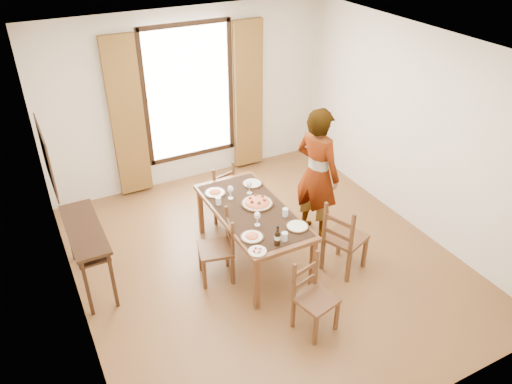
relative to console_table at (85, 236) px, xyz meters
name	(u,v)px	position (x,y,z in m)	size (l,w,h in m)	color
ground	(265,260)	(2.03, -0.60, -0.68)	(5.00, 5.00, 0.00)	#53331A
room_shell	(260,149)	(2.03, -0.47, 0.86)	(4.60, 5.10, 2.74)	silver
console_table	(85,236)	(0.00, 0.00, 0.00)	(0.38, 1.20, 0.80)	#321C10
dining_table	(252,214)	(1.91, -0.49, 0.00)	(0.86, 1.77, 0.76)	brown
chair_west	(218,249)	(1.38, -0.62, -0.27)	(0.48, 0.48, 0.90)	#55321C
chair_north	(218,192)	(1.92, 0.60, -0.27)	(0.48, 0.48, 0.89)	#55321C
chair_south	(314,299)	(1.95, -1.84, -0.28)	(0.46, 0.46, 0.87)	#55321C
chair_east	(344,239)	(2.80, -1.19, -0.22)	(0.57, 0.57, 0.99)	#55321C
man	(317,174)	(2.93, -0.35, 0.23)	(0.63, 0.77, 1.83)	gray
plate_sw	(252,236)	(1.64, -1.00, 0.10)	(0.27, 0.27, 0.05)	silver
plate_se	(297,225)	(2.20, -1.06, 0.10)	(0.27, 0.27, 0.05)	silver
plate_nw	(215,192)	(1.65, 0.06, 0.10)	(0.27, 0.27, 0.05)	silver
plate_ne	(252,183)	(2.18, 0.05, 0.10)	(0.27, 0.27, 0.05)	silver
pasta_platter	(257,201)	(2.01, -0.42, 0.12)	(0.40, 0.40, 0.10)	red
caprese_plate	(257,250)	(1.58, -1.26, 0.09)	(0.20, 0.20, 0.04)	silver
wine_glass_a	(257,219)	(1.81, -0.82, 0.16)	(0.08, 0.08, 0.18)	white
wine_glass_b	(249,187)	(2.05, -0.14, 0.16)	(0.08, 0.08, 0.18)	white
wine_glass_c	(230,192)	(1.78, -0.14, 0.16)	(0.08, 0.08, 0.18)	white
tumbler_a	(285,212)	(2.19, -0.80, 0.12)	(0.07, 0.07, 0.10)	silver
tumbler_b	(218,201)	(1.59, -0.20, 0.12)	(0.07, 0.07, 0.10)	silver
tumbler_c	(285,237)	(1.94, -1.21, 0.12)	(0.07, 0.07, 0.10)	silver
wine_bottle	(277,236)	(1.83, -1.25, 0.20)	(0.07, 0.07, 0.25)	black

